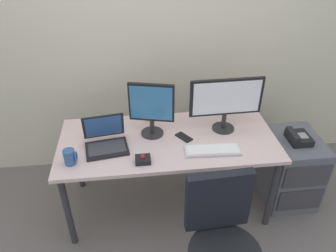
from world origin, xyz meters
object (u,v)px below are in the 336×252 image
(file_cabinet, at_px, (290,168))
(cell_phone, at_px, (184,137))
(trackball_mouse, at_px, (143,159))
(paper_notepad, at_px, (94,129))
(keyboard, at_px, (213,150))
(laptop, at_px, (106,140))
(banana, at_px, (155,117))
(monitor_main, at_px, (226,100))
(desk_phone, at_px, (298,138))
(monitor_side, at_px, (151,107))
(coffee_mug, at_px, (70,157))

(file_cabinet, height_order, cell_phone, cell_phone)
(trackball_mouse, bearing_deg, paper_notepad, 129.19)
(keyboard, bearing_deg, trackball_mouse, -173.87)
(laptop, relative_size, cell_phone, 2.44)
(cell_phone, xyz_separation_m, banana, (-0.20, 0.29, 0.02))
(monitor_main, relative_size, paper_notepad, 2.77)
(desk_phone, xyz_separation_m, monitor_side, (-1.19, 0.11, 0.30))
(file_cabinet, xyz_separation_m, laptop, (-1.55, -0.03, 0.46))
(cell_phone, height_order, banana, banana)
(file_cabinet, relative_size, keyboard, 1.49)
(file_cabinet, distance_m, cell_phone, 1.04)
(paper_notepad, bearing_deg, cell_phone, -15.60)
(banana, bearing_deg, monitor_side, -100.59)
(monitor_side, relative_size, paper_notepad, 2.12)
(paper_notepad, height_order, banana, banana)
(desk_phone, height_order, trackball_mouse, trackball_mouse)
(trackball_mouse, height_order, banana, trackball_mouse)
(desk_phone, height_order, cell_phone, cell_phone)
(desk_phone, height_order, laptop, laptop)
(trackball_mouse, xyz_separation_m, paper_notepad, (-0.38, 0.46, -0.02))
(file_cabinet, bearing_deg, laptop, -179.06)
(file_cabinet, distance_m, banana, 1.27)
(monitor_side, height_order, keyboard, monitor_side)
(desk_phone, height_order, paper_notepad, paper_notepad)
(paper_notepad, distance_m, cell_phone, 0.74)
(paper_notepad, relative_size, cell_phone, 1.46)
(file_cabinet, relative_size, cell_phone, 4.36)
(laptop, xyz_separation_m, coffee_mug, (-0.24, -0.18, 0.00))
(desk_phone, height_order, banana, banana)
(monitor_main, bearing_deg, laptop, -172.50)
(coffee_mug, distance_m, banana, 0.82)
(file_cabinet, bearing_deg, paper_notepad, 172.65)
(monitor_main, relative_size, trackball_mouse, 5.23)
(keyboard, height_order, laptop, laptop)
(keyboard, height_order, banana, banana)
(desk_phone, distance_m, banana, 1.19)
(keyboard, bearing_deg, coffee_mug, -179.38)
(file_cabinet, distance_m, trackball_mouse, 1.38)
(monitor_main, bearing_deg, banana, 158.95)
(monitor_side, distance_m, laptop, 0.43)
(file_cabinet, xyz_separation_m, banana, (-1.16, 0.31, 0.42))
(desk_phone, distance_m, monitor_side, 1.23)
(desk_phone, bearing_deg, paper_notepad, 172.06)
(file_cabinet, distance_m, desk_phone, 0.35)
(coffee_mug, bearing_deg, paper_notepad, 72.60)
(desk_phone, bearing_deg, cell_phone, 178.03)
(trackball_mouse, height_order, paper_notepad, trackball_mouse)
(desk_phone, bearing_deg, keyboard, -167.14)
(paper_notepad, bearing_deg, desk_phone, -7.94)
(desk_phone, xyz_separation_m, trackball_mouse, (-1.28, -0.23, 0.08))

